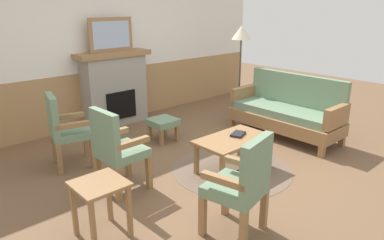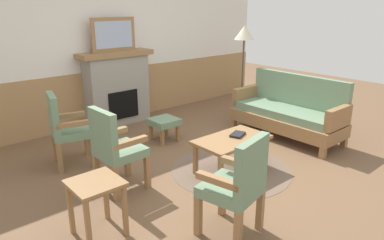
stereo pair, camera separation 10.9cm
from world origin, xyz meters
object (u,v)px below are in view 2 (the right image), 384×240
at_px(book_on_table, 238,134).
at_px(armchair_by_window_left, 115,146).
at_px(framed_picture, 114,35).
at_px(side_table, 96,193).
at_px(fireplace, 117,88).
at_px(armchair_near_fireplace, 66,126).
at_px(footstool, 164,123).
at_px(coffee_table, 232,142).
at_px(floor_lamp_by_couch, 244,38).
at_px(armchair_front_left, 238,183).
at_px(couch, 288,113).

relative_size(book_on_table, armchair_by_window_left, 0.22).
height_order(framed_picture, side_table, framed_picture).
xyz_separation_m(fireplace, armchair_near_fireplace, (-1.39, -1.09, -0.11)).
bearing_deg(framed_picture, footstool, -85.60).
bearing_deg(footstool, coffee_table, -89.02).
bearing_deg(floor_lamp_by_couch, armchair_by_window_left, -162.99).
relative_size(armchair_by_window_left, armchair_front_left, 1.00).
relative_size(book_on_table, armchair_near_fireplace, 0.22).
bearing_deg(armchair_front_left, footstool, 68.32).
distance_m(book_on_table, side_table, 2.05).
distance_m(couch, side_table, 3.53).
bearing_deg(armchair_by_window_left, fireplace, 59.42).
xyz_separation_m(fireplace, coffee_table, (0.12, -2.63, -0.27)).
distance_m(footstool, armchair_near_fireplace, 1.51).
relative_size(coffee_table, armchair_by_window_left, 0.98).
bearing_deg(footstool, side_table, -141.23).
xyz_separation_m(framed_picture, book_on_table, (0.24, -2.62, -1.10)).
relative_size(couch, book_on_table, 8.23).
xyz_separation_m(framed_picture, footstool, (0.09, -1.23, -1.28)).
relative_size(fireplace, floor_lamp_by_couch, 0.77).
bearing_deg(fireplace, armchair_by_window_left, -120.58).
relative_size(fireplace, book_on_table, 5.95).
distance_m(coffee_table, floor_lamp_by_couch, 2.67).
relative_size(fireplace, coffee_table, 1.35).
bearing_deg(footstool, book_on_table, -83.98).
bearing_deg(framed_picture, armchair_near_fireplace, -141.84).
relative_size(footstool, floor_lamp_by_couch, 0.24).
height_order(armchair_front_left, floor_lamp_by_couch, floor_lamp_by_couch).
height_order(framed_picture, coffee_table, framed_picture).
distance_m(couch, armchair_front_left, 2.83).
bearing_deg(armchair_near_fireplace, couch, -22.47).
xyz_separation_m(armchair_near_fireplace, side_table, (-0.41, -1.66, -0.10)).
height_order(footstool, floor_lamp_by_couch, floor_lamp_by_couch).
height_order(armchair_near_fireplace, armchair_front_left, same).
relative_size(fireplace, framed_picture, 1.62).
bearing_deg(armchair_near_fireplace, coffee_table, -45.53).
bearing_deg(fireplace, armchair_front_left, -103.24).
xyz_separation_m(coffee_table, armchair_by_window_left, (-1.36, 0.53, 0.15)).
bearing_deg(floor_lamp_by_couch, coffee_table, -141.38).
relative_size(couch, armchair_front_left, 1.84).
height_order(framed_picture, armchair_near_fireplace, framed_picture).
height_order(couch, armchair_front_left, same).
bearing_deg(coffee_table, armchair_near_fireplace, 134.47).
bearing_deg(floor_lamp_by_couch, side_table, -156.72).
distance_m(footstool, floor_lamp_by_couch, 2.27).
distance_m(framed_picture, armchair_front_left, 3.83).
xyz_separation_m(framed_picture, floor_lamp_by_couch, (2.03, -1.10, -0.11)).
bearing_deg(side_table, framed_picture, 56.76).
height_order(coffee_table, armchair_by_window_left, armchair_by_window_left).
height_order(coffee_table, footstool, coffee_table).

